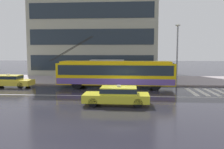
% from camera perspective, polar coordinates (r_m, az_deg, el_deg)
% --- Properties ---
extents(ground_plane, '(160.00, 160.00, 0.00)m').
position_cam_1_polar(ground_plane, '(21.08, 2.51, -4.63)').
color(ground_plane, '#22212A').
extents(sidewalk_slab, '(80.00, 10.00, 0.14)m').
position_cam_1_polar(sidewalk_slab, '(30.92, 3.10, -1.29)').
color(sidewalk_slab, gray).
rests_on(sidewalk_slab, ground_plane).
extents(crosswalk_stripe_edge_near, '(0.44, 4.40, 0.01)m').
position_cam_1_polar(crosswalk_stripe_edge_near, '(23.25, 18.61, -3.96)').
color(crosswalk_stripe_edge_near, beige).
rests_on(crosswalk_stripe_edge_near, ground_plane).
extents(crosswalk_stripe_inner_a, '(0.44, 4.40, 0.01)m').
position_cam_1_polar(crosswalk_stripe_inner_a, '(23.48, 20.74, -3.93)').
color(crosswalk_stripe_inner_a, beige).
rests_on(crosswalk_stripe_inner_a, ground_plane).
extents(crosswalk_stripe_center, '(0.44, 4.40, 0.01)m').
position_cam_1_polar(crosswalk_stripe_center, '(23.75, 22.83, -3.91)').
color(crosswalk_stripe_center, beige).
rests_on(crosswalk_stripe_center, ground_plane).
extents(crosswalk_stripe_inner_b, '(0.44, 4.40, 0.01)m').
position_cam_1_polar(crosswalk_stripe_inner_b, '(24.05, 24.87, -3.87)').
color(crosswalk_stripe_inner_b, beige).
rests_on(crosswalk_stripe_inner_b, ground_plane).
extents(lane_centre_line, '(72.00, 0.14, 0.01)m').
position_cam_1_polar(lane_centre_line, '(19.90, 2.40, -5.22)').
color(lane_centre_line, silver).
rests_on(lane_centre_line, ground_plane).
extents(trolleybus, '(12.80, 2.95, 5.31)m').
position_cam_1_polar(trolleybus, '(24.24, 0.90, 0.32)').
color(trolleybus, yellow).
rests_on(trolleybus, ground_plane).
extents(taxi_oncoming_near, '(4.56, 1.85, 1.39)m').
position_cam_1_polar(taxi_oncoming_near, '(16.59, 1.24, -4.91)').
color(taxi_oncoming_near, yellow).
rests_on(taxi_oncoming_near, ground_plane).
extents(taxi_queued_behind_bus, '(4.76, 2.02, 1.39)m').
position_cam_1_polar(taxi_queued_behind_bus, '(27.12, -23.40, -1.32)').
color(taxi_queued_behind_bus, yellow).
rests_on(taxi_queued_behind_bus, ground_plane).
extents(bus_shelter, '(3.85, 1.65, 2.65)m').
position_cam_1_polar(bus_shelter, '(27.57, -1.11, 2.15)').
color(bus_shelter, gray).
rests_on(bus_shelter, sidewalk_slab).
extents(pedestrian_at_shelter, '(1.39, 1.39, 1.98)m').
position_cam_1_polar(pedestrian_at_shelter, '(28.89, -7.66, 1.52)').
color(pedestrian_at_shelter, brown).
rests_on(pedestrian_at_shelter, sidewalk_slab).
extents(pedestrian_approaching_curb, '(0.49, 0.49, 1.73)m').
position_cam_1_polar(pedestrian_approaching_curb, '(27.94, 6.99, 0.22)').
color(pedestrian_approaching_curb, '#555347').
rests_on(pedestrian_approaching_curb, sidewalk_slab).
extents(pedestrian_walking_past, '(1.47, 1.47, 2.03)m').
position_cam_1_polar(pedestrian_walking_past, '(28.48, 1.44, 1.64)').
color(pedestrian_walking_past, '#292551').
rests_on(pedestrian_walking_past, sidewalk_slab).
extents(pedestrian_waiting_by_pole, '(1.53, 1.53, 1.94)m').
position_cam_1_polar(pedestrian_waiting_by_pole, '(27.39, 2.42, 1.35)').
color(pedestrian_waiting_by_pole, '#222D48').
rests_on(pedestrian_waiting_by_pole, sidewalk_slab).
extents(street_lamp, '(0.60, 0.32, 6.57)m').
position_cam_1_polar(street_lamp, '(27.08, 15.42, 5.98)').
color(street_lamp, gray).
rests_on(street_lamp, sidewalk_slab).
extents(office_tower_corner_left, '(19.75, 14.66, 19.50)m').
position_cam_1_polar(office_tower_corner_left, '(42.62, -3.53, 13.61)').
color(office_tower_corner_left, '#999A88').
rests_on(office_tower_corner_left, ground_plane).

